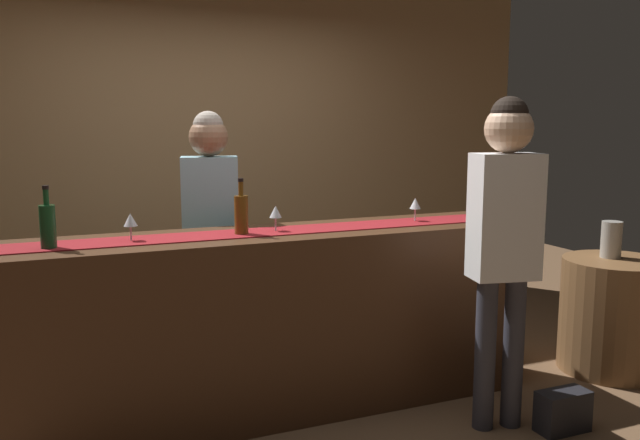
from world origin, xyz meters
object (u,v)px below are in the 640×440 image
wine_glass_mid_counter (130,221)px  round_side_table (614,315)px  bartender (210,217)px  vase_on_side_table (611,240)px  customer_sipping (505,226)px  handbag (563,411)px  wine_bottle_amber (241,214)px  wine_bottle_green (48,225)px  wine_glass_far_end (415,204)px  wine_glass_near_customer (276,213)px

wine_glass_mid_counter → round_side_table: size_ratio=0.19×
bartender → vase_on_side_table: bartender is taller
vase_on_side_table → round_side_table: bearing=-97.0°
customer_sipping → handbag: size_ratio=6.25×
wine_bottle_amber → handbag: 2.00m
wine_bottle_green → bartender: (0.93, 0.63, -0.09)m
wine_glass_far_end → round_side_table: wine_glass_far_end is taller
customer_sipping → handbag: customer_sipping is taller
wine_glass_mid_counter → wine_glass_far_end: size_ratio=1.00×
bartender → round_side_table: (2.46, -0.87, -0.67)m
vase_on_side_table → customer_sipping: bearing=-159.8°
wine_bottle_amber → wine_glass_near_customer: 0.20m
wine_glass_near_customer → wine_glass_far_end: same height
vase_on_side_table → wine_bottle_amber: bearing=175.4°
wine_bottle_amber → bartender: bartender is taller
round_side_table → handbag: size_ratio=2.64×
wine_glass_near_customer → customer_sipping: bearing=-33.1°
wine_glass_near_customer → wine_glass_mid_counter: 0.77m
handbag → wine_glass_near_customer: bearing=146.9°
wine_glass_near_customer → wine_glass_far_end: (0.90, 0.03, 0.00)m
wine_glass_far_end → customer_sipping: 0.70m
wine_glass_far_end → customer_sipping: size_ratio=0.08×
wine_bottle_green → round_side_table: size_ratio=0.41×
wine_glass_far_end → round_side_table: (1.34, -0.31, -0.76)m
wine_glass_mid_counter → bartender: 0.80m
wine_glass_near_customer → handbag: size_ratio=0.51×
wine_glass_near_customer → wine_glass_far_end: bearing=1.8°
wine_glass_mid_counter → round_side_table: 3.11m
wine_bottle_green → bartender: bartender is taller
wine_bottle_green → wine_glass_near_customer: size_ratio=2.10×
wine_bottle_amber → customer_sipping: customer_sipping is taller
round_side_table → wine_glass_mid_counter: bearing=174.6°
wine_glass_near_customer → bartender: 0.63m
wine_bottle_amber → wine_glass_near_customer: bearing=4.6°
wine_bottle_amber → wine_glass_far_end: bearing=2.3°
wine_glass_near_customer → round_side_table: wine_glass_near_customer is taller
customer_sipping → handbag: 1.04m
wine_bottle_amber → wine_glass_far_end: (1.10, 0.04, -0.01)m
bartender → handbag: 2.29m
customer_sipping → wine_bottle_amber: bearing=164.0°
wine_bottle_amber → vase_on_side_table: size_ratio=1.26×
bartender → handbag: bartender is taller
wine_glass_far_end → handbag: 1.40m
wine_bottle_amber → customer_sipping: bearing=-28.0°
wine_bottle_green → vase_on_side_table: size_ratio=1.26×
wine_bottle_green → wine_glass_far_end: size_ratio=2.10×
round_side_table → vase_on_side_table: bearing=83.0°
wine_bottle_green → vase_on_side_table: 3.41m
customer_sipping → vase_on_side_table: customer_sipping is taller
round_side_table → wine_glass_far_end: bearing=166.9°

